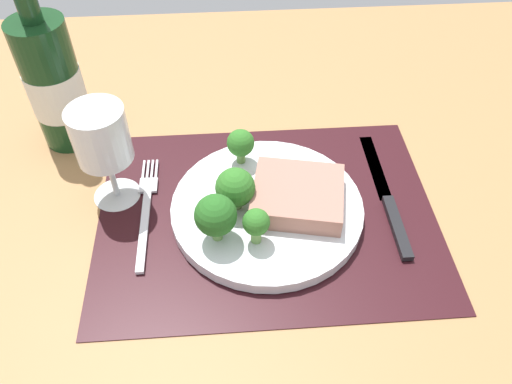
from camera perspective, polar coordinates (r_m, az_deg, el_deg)
name	(u,v)px	position (r cm, az deg, el deg)	size (l,w,h in cm)	color
ground_plane	(267,221)	(67.33, 1.21, -3.32)	(140.00, 110.00, 3.00)	#996D42
placemat	(267,213)	(66.07, 1.23, -2.40)	(43.50, 33.18, 0.30)	black
plate	(267,208)	(65.36, 1.24, -1.86)	(24.62, 24.62, 1.60)	silver
steak	(297,194)	(64.28, 4.68, -0.22)	(11.25, 10.08, 2.78)	#9E6B5B
broccoli_near_steak	(235,188)	(62.13, -2.35, 0.45)	(4.96, 4.96, 5.89)	#6B994C
broccoli_front_edge	(241,143)	(68.18, -1.75, 5.47)	(3.73, 3.73, 5.25)	#5B8942
broccoli_near_fork	(256,223)	(58.52, 0.02, -3.53)	(3.24, 3.24, 5.04)	#6B994C
broccoli_back_left	(216,216)	(58.36, -4.56, -2.67)	(5.01, 5.01, 6.60)	#6B994C
fork	(146,210)	(67.49, -12.26, -1.94)	(2.40, 19.20, 0.50)	silver
knife	(388,201)	(69.08, 14.64, -1.02)	(1.80, 23.00, 0.80)	black
wine_bottle	(54,83)	(76.39, -21.75, 11.34)	(7.69, 7.69, 27.50)	#143819
wine_glass	(102,141)	(64.36, -16.94, 5.54)	(6.95, 6.95, 14.24)	silver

